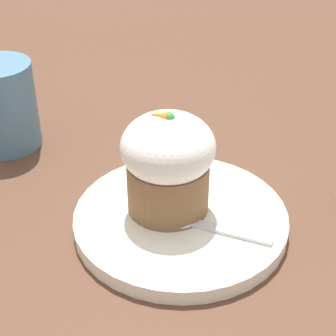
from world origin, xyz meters
TOP-DOWN VIEW (x-y plane):
  - ground_plane at (0.00, 0.00)m, footprint 4.00×4.00m
  - dessert_plate at (0.00, 0.00)m, footprint 0.21×0.21m
  - carrot_cake at (0.02, -0.01)m, footprint 0.09×0.09m
  - spoon at (-0.01, 0.01)m, footprint 0.12×0.03m
  - coffee_cup at (0.26, -0.07)m, footprint 0.11×0.08m

SIDE VIEW (x-z plane):
  - ground_plane at x=0.00m, z-range 0.00..0.00m
  - dessert_plate at x=0.00m, z-range 0.00..0.02m
  - spoon at x=-0.01m, z-range 0.02..0.02m
  - coffee_cup at x=0.26m, z-range 0.00..0.11m
  - carrot_cake at x=0.02m, z-range 0.02..0.12m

